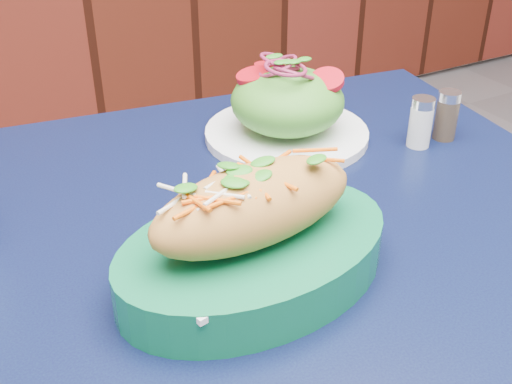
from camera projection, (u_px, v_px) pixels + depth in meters
cafe_table at (277, 314)px, 0.69m from camera, size 0.91×0.91×0.75m
banh_mi_basket at (254, 238)px, 0.58m from camera, size 0.29×0.20×0.12m
salad_plate at (287, 107)px, 0.84m from camera, size 0.22×0.22×0.11m
salt_shaker at (421, 122)px, 0.83m from camera, size 0.03×0.03×0.07m
pepper_shaker at (447, 115)px, 0.84m from camera, size 0.03×0.03×0.07m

